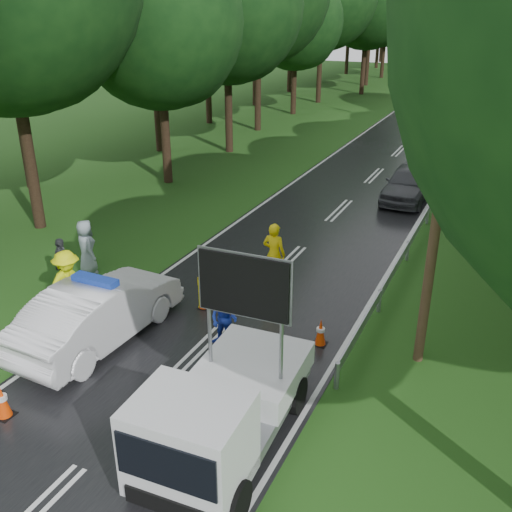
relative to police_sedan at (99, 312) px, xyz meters
The scene contains 22 objects.
ground 2.78m from the police_sedan, 14.06° to the left, with size 160.00×160.00×0.00m, color #214D16.
road 30.76m from the police_sedan, 85.20° to the left, with size 7.00×140.00×0.02m, color black.
guardrail 30.96m from the police_sedan, 78.31° to the left, with size 0.12×60.06×0.70m.
utility_pole_near 9.23m from the police_sedan, 18.79° to the left, with size 1.40×0.24×10.00m.
utility_pole_mid 29.98m from the police_sedan, 74.82° to the left, with size 1.40×0.24×10.00m.
police_sedan is the anchor object (origin of this frame).
work_truck 5.40m from the police_sedan, 26.03° to the right, with size 2.34×4.89×3.82m.
barrier 3.93m from the police_sedan, 48.16° to the left, with size 2.37×0.73×1.01m.
officer 5.73m from the police_sedan, 60.74° to the left, with size 0.75×0.49×2.05m, color yellow.
civilian 3.28m from the police_sedan, 20.41° to the left, with size 0.76×0.60×1.57m, color #1B34B0.
bystander_left 1.71m from the police_sedan, 157.78° to the left, with size 1.31×0.75×2.03m, color #EEFA0D.
bystander_mid 3.72m from the police_sedan, 146.90° to the left, with size 0.95×0.40×1.62m, color #383B3F.
bystander_right 4.40m from the police_sedan, 134.38° to the left, with size 0.90×0.59×1.84m, color #8899A3.
queue_car_first 16.19m from the police_sedan, 72.40° to the left, with size 1.83×4.56×1.55m, color #414349.
queue_car_second 22.54m from the police_sedan, 78.54° to the left, with size 1.84×4.53×1.31m, color #9C9EA4.
queue_car_third 32.65m from the police_sedan, 81.89° to the left, with size 2.11×4.57×1.27m, color black.
queue_car_fourth 40.58m from the police_sedan, 84.59° to the left, with size 1.63×4.67×1.54m, color #3F4147.
cone_near_left 3.39m from the police_sedan, 88.77° to the right, with size 0.39×0.39×0.83m.
cone_center 3.12m from the police_sedan, 59.27° to the left, with size 0.32×0.32×0.68m.
cone_far 4.88m from the police_sedan, 50.41° to the left, with size 0.33×0.33×0.69m.
cone_left_mid 1.61m from the police_sedan, 122.93° to the left, with size 0.33×0.33×0.70m.
cone_right 5.79m from the police_sedan, 22.87° to the left, with size 0.36×0.36×0.76m.
Camera 1 is at (6.62, -10.65, 8.19)m, focal length 40.00 mm.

